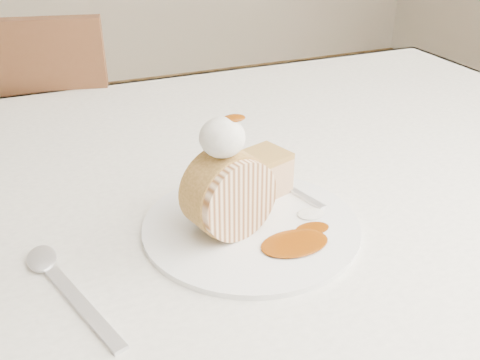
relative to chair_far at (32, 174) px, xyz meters
name	(u,v)px	position (x,y,z in m)	size (l,w,h in m)	color
table	(220,225)	(0.26, -0.59, 0.15)	(1.40, 0.90, 0.75)	white
chair_far	(32,174)	(0.00, 0.00, 0.00)	(0.50, 0.50, 0.89)	brown
plate	(251,225)	(0.24, -0.74, 0.25)	(0.26, 0.26, 0.01)	white
roulade_slice	(229,194)	(0.21, -0.75, 0.30)	(0.09, 0.09, 0.05)	#FFDEB1
cake_chunk	(264,175)	(0.29, -0.68, 0.27)	(0.06, 0.05, 0.05)	tan
whipped_cream	(222,137)	(0.21, -0.74, 0.37)	(0.05, 0.05, 0.04)	white
caramel_drizzle	(234,113)	(0.22, -0.74, 0.39)	(0.02, 0.02, 0.01)	#753204
caramel_pool	(295,243)	(0.27, -0.80, 0.25)	(0.08, 0.05, 0.00)	#753204
fork	(293,191)	(0.32, -0.70, 0.25)	(0.02, 0.15, 0.00)	silver
spoon	(83,307)	(0.04, -0.81, 0.25)	(0.03, 0.18, 0.00)	silver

